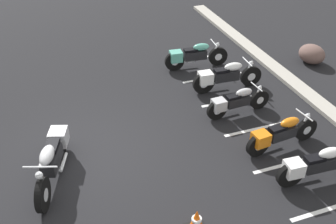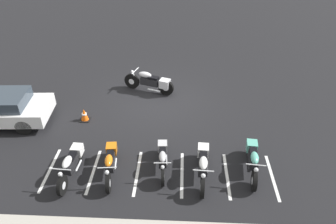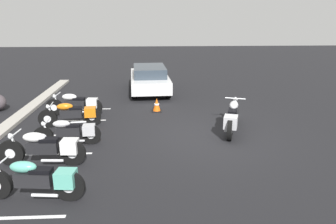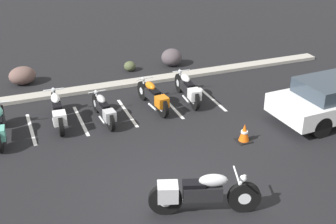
# 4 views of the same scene
# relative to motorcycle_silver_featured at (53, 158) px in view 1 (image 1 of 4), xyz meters

# --- Properties ---
(ground) EXTENTS (60.00, 60.00, 0.00)m
(ground) POSITION_rel_motorcycle_silver_featured_xyz_m (-0.32, 0.81, -0.52)
(ground) COLOR black
(motorcycle_silver_featured) EXTENTS (2.38, 1.07, 0.97)m
(motorcycle_silver_featured) POSITION_rel_motorcycle_silver_featured_xyz_m (0.00, 0.00, 0.00)
(motorcycle_silver_featured) COLOR black
(motorcycle_silver_featured) RESTS_ON ground
(parked_bike_0) EXTENTS (0.63, 2.20, 0.87)m
(parked_bike_0) POSITION_rel_motorcycle_silver_featured_xyz_m (-3.84, 5.02, -0.06)
(parked_bike_0) COLOR black
(parked_bike_0) RESTS_ON ground
(parked_bike_1) EXTENTS (0.63, 2.25, 0.89)m
(parked_bike_1) POSITION_rel_motorcycle_silver_featured_xyz_m (-2.17, 5.35, -0.05)
(parked_bike_1) COLOR black
(parked_bike_1) RESTS_ON ground
(parked_bike_2) EXTENTS (0.55, 1.97, 0.77)m
(parked_bike_2) POSITION_rel_motorcycle_silver_featured_xyz_m (-0.84, 5.04, -0.11)
(parked_bike_2) COLOR black
(parked_bike_2) RESTS_ON ground
(parked_bike_3) EXTENTS (0.62, 2.11, 0.83)m
(parked_bike_3) POSITION_rel_motorcycle_silver_featured_xyz_m (0.88, 5.34, -0.07)
(parked_bike_3) COLOR black
(parked_bike_3) RESTS_ON ground
(parked_bike_4) EXTENTS (0.61, 2.16, 0.85)m
(parked_bike_4) POSITION_rel_motorcycle_silver_featured_xyz_m (2.13, 5.48, -0.07)
(parked_bike_4) COLOR black
(parked_bike_4) RESTS_ON ground
(concrete_curb) EXTENTS (18.00, 0.50, 0.12)m
(concrete_curb) POSITION_rel_motorcycle_silver_featured_xyz_m (-0.32, 7.59, -0.46)
(concrete_curb) COLOR #A8A399
(concrete_curb) RESTS_ON ground
(landscape_rock_0) EXTENTS (1.07, 0.93, 0.65)m
(landscape_rock_0) POSITION_rel_motorcycle_silver_featured_xyz_m (-2.83, 9.05, -0.19)
(landscape_rock_0) COLOR brown
(landscape_rock_0) RESTS_ON ground
(traffic_cone) EXTENTS (0.40, 0.40, 0.54)m
(traffic_cone) POSITION_rel_motorcycle_silver_featured_xyz_m (2.53, 2.43, -0.27)
(traffic_cone) COLOR black
(traffic_cone) RESTS_ON ground
(stall_line_0) EXTENTS (0.10, 2.10, 0.00)m
(stall_line_0) POSITION_rel_motorcycle_silver_featured_xyz_m (-4.48, 5.37, -0.52)
(stall_line_0) COLOR white
(stall_line_0) RESTS_ON ground
(stall_line_1) EXTENTS (0.10, 2.10, 0.00)m
(stall_line_1) POSITION_rel_motorcycle_silver_featured_xyz_m (-2.99, 5.37, -0.52)
(stall_line_1) COLOR white
(stall_line_1) RESTS_ON ground
(stall_line_2) EXTENTS (0.10, 2.10, 0.00)m
(stall_line_2) POSITION_rel_motorcycle_silver_featured_xyz_m (-1.50, 5.37, -0.52)
(stall_line_2) COLOR white
(stall_line_2) RESTS_ON ground
(stall_line_3) EXTENTS (0.10, 2.10, 0.00)m
(stall_line_3) POSITION_rel_motorcycle_silver_featured_xyz_m (-0.01, 5.37, -0.52)
(stall_line_3) COLOR white
(stall_line_3) RESTS_ON ground
(stall_line_4) EXTENTS (0.10, 2.10, 0.00)m
(stall_line_4) POSITION_rel_motorcycle_silver_featured_xyz_m (1.48, 5.37, -0.52)
(stall_line_4) COLOR white
(stall_line_4) RESTS_ON ground
(stall_line_5) EXTENTS (0.10, 2.10, 0.00)m
(stall_line_5) POSITION_rel_motorcycle_silver_featured_xyz_m (2.98, 5.37, -0.52)
(stall_line_5) COLOR white
(stall_line_5) RESTS_ON ground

